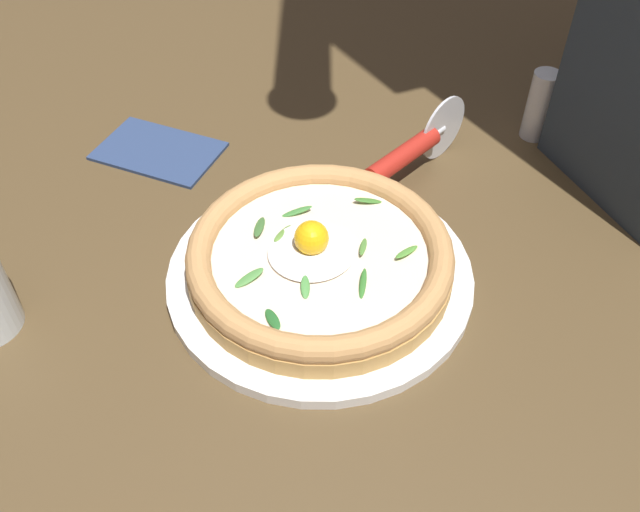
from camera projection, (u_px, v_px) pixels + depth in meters
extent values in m
cube|color=brown|center=(354.00, 287.00, 0.68)|extent=(2.40, 2.40, 0.03)
cylinder|color=white|center=(320.00, 275.00, 0.66)|extent=(0.29, 0.29, 0.01)
cylinder|color=tan|center=(320.00, 264.00, 0.65)|extent=(0.25, 0.25, 0.02)
torus|color=tan|center=(320.00, 252.00, 0.64)|extent=(0.25, 0.25, 0.02)
cylinder|color=#F9E0C0|center=(320.00, 255.00, 0.64)|extent=(0.21, 0.21, 0.00)
ellipsoid|color=white|center=(312.00, 251.00, 0.64)|extent=(0.08, 0.08, 0.01)
sphere|color=yellow|center=(312.00, 238.00, 0.64)|extent=(0.03, 0.03, 0.03)
ellipsoid|color=#559939|center=(407.00, 252.00, 0.64)|extent=(0.03, 0.02, 0.01)
ellipsoid|color=#27672B|center=(273.00, 319.00, 0.58)|extent=(0.01, 0.03, 0.01)
ellipsoid|color=#3F8237|center=(297.00, 212.00, 0.68)|extent=(0.03, 0.01, 0.01)
ellipsoid|color=#538C39|center=(364.00, 248.00, 0.64)|extent=(0.02, 0.03, 0.01)
ellipsoid|color=#327328|center=(363.00, 284.00, 0.61)|extent=(0.02, 0.03, 0.01)
ellipsoid|color=#499041|center=(305.00, 287.00, 0.61)|extent=(0.02, 0.03, 0.01)
ellipsoid|color=#4A8A3F|center=(249.00, 278.00, 0.62)|extent=(0.03, 0.01, 0.01)
ellipsoid|color=#3E6C32|center=(259.00, 227.00, 0.66)|extent=(0.03, 0.03, 0.01)
ellipsoid|color=#3E782C|center=(368.00, 201.00, 0.69)|extent=(0.03, 0.02, 0.01)
ellipsoid|color=#62933C|center=(283.00, 233.00, 0.66)|extent=(0.03, 0.02, 0.01)
cylinder|color=silver|center=(443.00, 128.00, 0.78)|extent=(0.07, 0.03, 0.08)
cylinder|color=silver|center=(438.00, 132.00, 0.78)|extent=(0.02, 0.01, 0.01)
cylinder|color=#B5241A|center=(403.00, 156.00, 0.74)|extent=(0.11, 0.05, 0.02)
cube|color=navy|center=(158.00, 150.00, 0.81)|extent=(0.16, 0.17, 0.01)
cylinder|color=silver|center=(540.00, 105.00, 0.81)|extent=(0.03, 0.03, 0.08)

